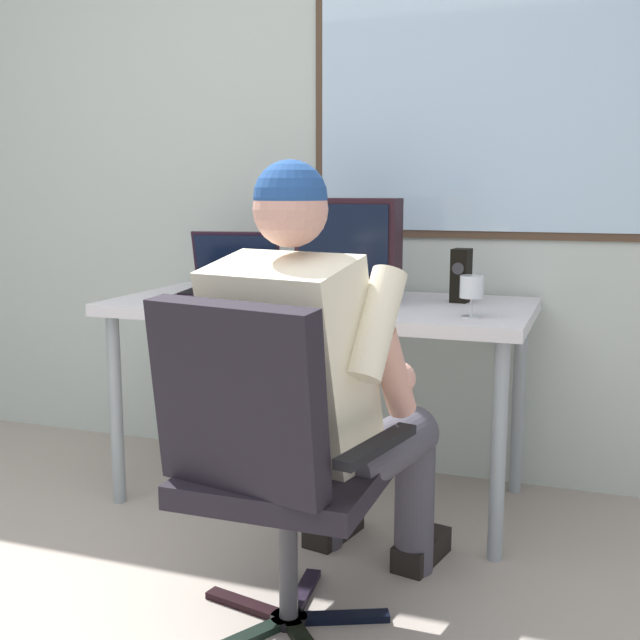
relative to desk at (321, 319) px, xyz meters
The scene contains 8 objects.
wall_rear 0.81m from the desk, 119.42° to the left, with size 5.71×0.08×2.64m.
desk is the anchor object (origin of this frame).
office_chair 0.99m from the desk, 78.40° to the right, with size 0.63×0.58×0.90m.
person_seated 0.75m from the desk, 71.25° to the right, with size 0.60×0.84×1.22m.
crt_monitor 0.29m from the desk, ahead, with size 0.36×0.23×0.37m.
laptop 0.42m from the desk, behind, with size 0.40×0.36×0.24m.
wine_glass 0.63m from the desk, 18.58° to the right, with size 0.07×0.07×0.13m.
desk_speaker 0.53m from the desk, 16.29° to the left, with size 0.07×0.09×0.19m.
Camera 1 is at (1.23, -1.02, 1.15)m, focal length 44.18 mm.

